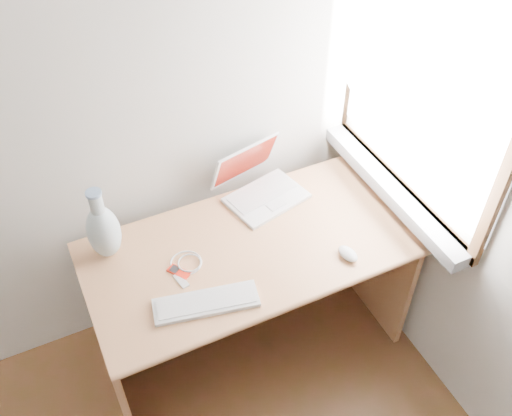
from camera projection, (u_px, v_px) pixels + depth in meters
name	position (u px, v px, depth m)	size (l,w,h in m)	color
window	(417.00, 89.00, 2.12)	(0.11, 0.99, 1.10)	white
desk	(242.00, 265.00, 2.52)	(1.34, 0.67, 0.71)	tan
laptop	(262.00, 185.00, 2.52)	(0.38, 0.35, 0.23)	white
external_keyboard	(206.00, 302.00, 2.11)	(0.41, 0.20, 0.02)	white
mouse	(348.00, 254.00, 2.27)	(0.06, 0.10, 0.03)	white
ipod	(179.00, 272.00, 2.22)	(0.08, 0.10, 0.01)	red
cable_coil	(186.00, 263.00, 2.26)	(0.13, 0.13, 0.01)	white
remote	(181.00, 281.00, 2.19)	(0.03, 0.08, 0.01)	white
vase	(103.00, 230.00, 2.20)	(0.13, 0.13, 0.33)	silver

